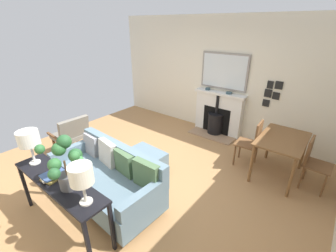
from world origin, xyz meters
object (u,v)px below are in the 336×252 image
armchair_accent (71,133)px  table_lamp_far_end (81,176)px  fireplace (218,116)px  book_stack (53,175)px  mantel_bowl_far (229,93)px  sofa (108,178)px  mantel_bowl_near (208,89)px  dining_chair_by_back_wall (313,160)px  potted_plant (65,162)px  dining_chair_near_fireplace (252,141)px  table_lamp_near_end (28,139)px  ottoman (144,160)px  console_table (59,186)px  dining_table (282,144)px

armchair_accent → table_lamp_far_end: table_lamp_far_end is taller
fireplace → book_stack: (3.87, -0.32, 0.33)m
mantel_bowl_far → sofa: 3.28m
fireplace → mantel_bowl_near: bearing=-93.9°
mantel_bowl_near → dining_chair_by_back_wall: 2.73m
sofa → potted_plant: size_ratio=3.14×
armchair_accent → dining_chair_near_fireplace: dining_chair_near_fireplace is taller
table_lamp_far_end → potted_plant: potted_plant is taller
sofa → armchair_accent: size_ratio=2.27×
book_stack → dining_chair_near_fireplace: 3.32m
sofa → dining_chair_by_back_wall: (-2.23, 2.38, 0.15)m
book_stack → dining_chair_by_back_wall: dining_chair_by_back_wall is taller
sofa → dining_chair_near_fireplace: (-2.23, 1.40, 0.17)m
dining_chair_by_back_wall → potted_plant: bearing=-36.8°
table_lamp_far_end → mantel_bowl_far: bearing=-177.6°
table_lamp_near_end → fireplace: bearing=167.7°
mantel_bowl_far → table_lamp_near_end: table_lamp_near_end is taller
mantel_bowl_near → mantel_bowl_far: (0.00, 0.55, -0.00)m
mantel_bowl_near → table_lamp_near_end: bearing=-7.4°
ottoman → dining_chair_by_back_wall: (-1.40, 2.42, 0.27)m
console_table → dining_table: console_table is taller
table_lamp_far_end → fireplace: bearing=-174.4°
mantel_bowl_near → book_stack: mantel_bowl_near is taller
dining_table → dining_chair_near_fireplace: 0.50m
dining_chair_near_fireplace → potted_plant: bearing=-22.2°
sofa → potted_plant: bearing=17.7°
ottoman → dining_table: 2.42m
ottoman → dining_table: bearing=125.9°
sofa → mantel_bowl_far: bearing=172.1°
table_lamp_near_end → dining_chair_by_back_wall: 4.25m
console_table → dining_chair_near_fireplace: (-2.95, 1.41, -0.12)m
fireplace → console_table: 3.88m
armchair_accent → potted_plant: (1.05, 1.87, 0.62)m
mantel_bowl_far → dining_table: bearing=56.8°
table_lamp_far_end → ottoman: bearing=-157.3°
fireplace → mantel_bowl_near: mantel_bowl_near is taller
sofa → book_stack: bearing=-7.6°
ottoman → potted_plant: (1.50, 0.25, 0.85)m
sofa → fireplace: bearing=175.9°
armchair_accent → table_lamp_near_end: 1.65m
mantel_bowl_far → dining_chair_by_back_wall: (0.95, 1.95, -0.55)m
sofa → dining_chair_by_back_wall: 3.27m
table_lamp_far_end → dining_chair_by_back_wall: table_lamp_far_end is taller
table_lamp_far_end → dining_chair_near_fireplace: bearing=164.9°
book_stack → fireplace: bearing=175.3°
mantel_bowl_far → table_lamp_near_end: 4.03m
sofa → console_table: sofa is taller
sofa → book_stack: size_ratio=6.45×
armchair_accent → console_table: size_ratio=0.52×
dining_chair_near_fireplace → dining_chair_by_back_wall: (0.00, 0.99, -0.03)m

